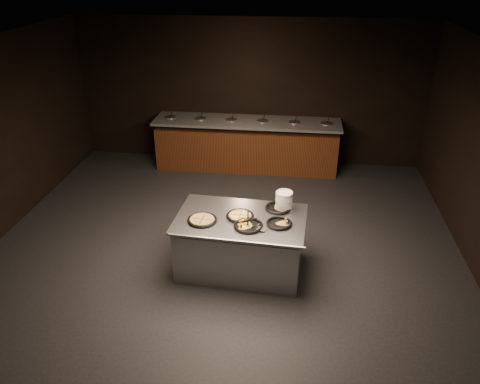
{
  "coord_description": "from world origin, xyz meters",
  "views": [
    {
      "loc": [
        0.95,
        -5.23,
        3.98
      ],
      "look_at": [
        0.27,
        0.3,
        1.11
      ],
      "focal_mm": 35.0,
      "sensor_mm": 36.0,
      "label": 1
    }
  ],
  "objects_px": {
    "serving_counter": "(241,245)",
    "plate_stack": "(284,201)",
    "pan_cheese_whole": "(240,216)",
    "pan_veggie_whole": "(202,220)"
  },
  "relations": [
    {
      "from": "serving_counter",
      "to": "plate_stack",
      "type": "height_order",
      "value": "plate_stack"
    },
    {
      "from": "serving_counter",
      "to": "pan_cheese_whole",
      "type": "height_order",
      "value": "pan_cheese_whole"
    },
    {
      "from": "serving_counter",
      "to": "pan_cheese_whole",
      "type": "xyz_separation_m",
      "value": [
        -0.01,
        0.02,
        0.45
      ]
    },
    {
      "from": "serving_counter",
      "to": "plate_stack",
      "type": "xyz_separation_m",
      "value": [
        0.56,
        0.31,
        0.55
      ]
    },
    {
      "from": "serving_counter",
      "to": "plate_stack",
      "type": "relative_size",
      "value": 6.94
    },
    {
      "from": "pan_veggie_whole",
      "to": "plate_stack",
      "type": "bearing_deg",
      "value": 23.57
    },
    {
      "from": "pan_cheese_whole",
      "to": "plate_stack",
      "type": "bearing_deg",
      "value": 27.29
    },
    {
      "from": "pan_veggie_whole",
      "to": "pan_cheese_whole",
      "type": "height_order",
      "value": "same"
    },
    {
      "from": "serving_counter",
      "to": "plate_stack",
      "type": "distance_m",
      "value": 0.85
    },
    {
      "from": "serving_counter",
      "to": "pan_cheese_whole",
      "type": "distance_m",
      "value": 0.45
    }
  ]
}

